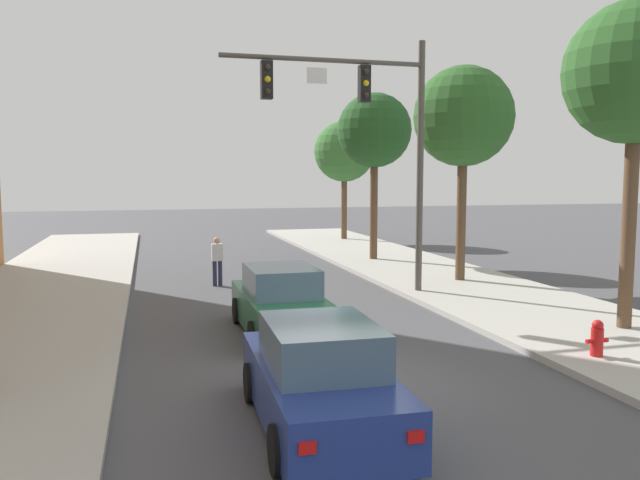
# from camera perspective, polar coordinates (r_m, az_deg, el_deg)

# --- Properties ---
(ground_plane) EXTENTS (120.00, 120.00, 0.00)m
(ground_plane) POSITION_cam_1_polar(r_m,az_deg,el_deg) (11.50, 2.69, -12.76)
(ground_plane) COLOR #4C4C51
(traffic_signal_mast) EXTENTS (6.11, 0.38, 7.50)m
(traffic_signal_mast) POSITION_cam_1_polar(r_m,az_deg,el_deg) (18.88, 4.30, 10.84)
(traffic_signal_mast) COLOR #514C47
(traffic_signal_mast) RESTS_ON sidewalk_right
(car_lead_green) EXTENTS (1.85, 4.25, 1.60)m
(car_lead_green) POSITION_cam_1_polar(r_m,az_deg,el_deg) (14.69, -3.61, -5.74)
(car_lead_green) COLOR #1E663D
(car_lead_green) RESTS_ON ground
(car_following_blue) EXTENTS (1.93, 4.28, 1.60)m
(car_following_blue) POSITION_cam_1_polar(r_m,az_deg,el_deg) (9.32, -0.04, -12.57)
(car_following_blue) COLOR navy
(car_following_blue) RESTS_ON ground
(pedestrian_crossing_road) EXTENTS (0.36, 0.22, 1.64)m
(pedestrian_crossing_road) POSITION_cam_1_polar(r_m,az_deg,el_deg) (21.26, -9.26, -1.69)
(pedestrian_crossing_road) COLOR #232847
(pedestrian_crossing_road) RESTS_ON ground
(fire_hydrant) EXTENTS (0.48, 0.24, 0.72)m
(fire_hydrant) POSITION_cam_1_polar(r_m,az_deg,el_deg) (13.59, 23.74, -8.11)
(fire_hydrant) COLOR red
(fire_hydrant) RESTS_ON sidewalk_right
(street_tree_nearest) EXTENTS (3.22, 3.22, 7.43)m
(street_tree_nearest) POSITION_cam_1_polar(r_m,az_deg,el_deg) (16.21, 26.66, 13.24)
(street_tree_nearest) COLOR brown
(street_tree_nearest) RESTS_ON sidewalk_right
(street_tree_second) EXTENTS (3.32, 3.32, 7.14)m
(street_tree_second) POSITION_cam_1_polar(r_m,az_deg,el_deg) (21.80, 12.82, 10.74)
(street_tree_second) COLOR brown
(street_tree_second) RESTS_ON sidewalk_right
(street_tree_third) EXTENTS (3.10, 3.10, 6.96)m
(street_tree_third) POSITION_cam_1_polar(r_m,az_deg,el_deg) (26.80, 4.94, 9.75)
(street_tree_third) COLOR brown
(street_tree_third) RESTS_ON sidewalk_right
(street_tree_farthest) EXTENTS (3.36, 3.36, 6.53)m
(street_tree_farthest) POSITION_cam_1_polar(r_m,az_deg,el_deg) (35.27, 2.21, 7.95)
(street_tree_farthest) COLOR brown
(street_tree_farthest) RESTS_ON sidewalk_right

